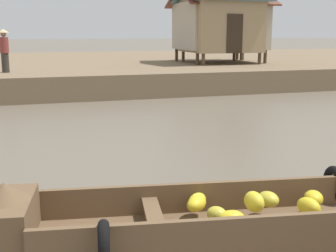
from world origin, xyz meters
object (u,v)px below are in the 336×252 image
object	(u,v)px
stilt_house_mid_left	(221,24)
vendor_person	(4,48)
stilt_house_mid_right	(220,25)
banana_boat	(238,216)

from	to	relation	value
stilt_house_mid_left	vendor_person	size ratio (longest dim) A/B	2.43
stilt_house_mid_left	stilt_house_mid_right	world-z (taller)	stilt_house_mid_left
stilt_house_mid_left	stilt_house_mid_right	bearing A→B (deg)	70.22
stilt_house_mid_left	banana_boat	bearing A→B (deg)	-112.76
stilt_house_mid_right	vendor_person	world-z (taller)	stilt_house_mid_right
banana_boat	stilt_house_mid_right	xyz separation A→B (m)	(7.14, 17.11, 2.55)
banana_boat	vendor_person	size ratio (longest dim) A/B	3.69
stilt_house_mid_left	stilt_house_mid_right	distance (m)	0.67
vendor_person	banana_boat	bearing A→B (deg)	-77.00
banana_boat	stilt_house_mid_left	xyz separation A→B (m)	(6.91, 16.48, 2.58)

